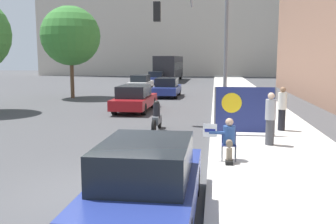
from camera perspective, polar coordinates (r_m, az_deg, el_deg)
ground_plane at (r=8.51m, az=-10.57°, el=-12.27°), size 160.00×160.00×0.00m
sidewalk_curb at (r=22.85m, az=12.08°, el=0.74°), size 4.24×90.00×0.13m
seated_protester at (r=10.49m, az=9.18°, el=-3.98°), size 0.92×0.77×1.18m
jogger_on_sidewalk at (r=12.64m, az=15.33°, el=-0.94°), size 0.34×0.34×1.73m
pedestrian_behind at (r=15.34m, az=16.99°, el=0.54°), size 0.34×0.34×1.72m
protest_banner at (r=14.06m, az=11.52°, el=0.34°), size 2.23×0.06×1.78m
traffic_light_pole at (r=16.81m, az=4.79°, el=11.42°), size 3.26×3.03×5.57m
parked_car_curbside at (r=6.89m, az=-3.25°, el=-10.54°), size 1.79×4.25×1.50m
car_on_road_nearest at (r=21.12m, az=-5.12°, el=2.10°), size 1.81×4.73×1.46m
car_on_road_midblock at (r=28.92m, az=-0.14°, el=3.77°), size 1.81×4.38×1.47m
car_on_road_distant at (r=35.83m, az=-4.15°, el=4.55°), size 1.71×4.66×1.40m
car_on_road_far_lane at (r=43.33m, az=-1.75°, el=5.23°), size 1.78×4.30×1.47m
city_bus_on_road at (r=49.69m, az=0.22°, el=6.91°), size 2.57×11.73×3.23m
motorcycle_on_road at (r=15.18m, az=-1.73°, el=-0.95°), size 0.28×2.11×1.27m
street_tree_midblock at (r=29.02m, az=-14.63°, el=11.15°), size 4.35×4.35×6.77m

